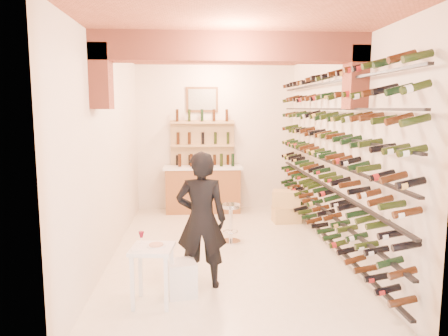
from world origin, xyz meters
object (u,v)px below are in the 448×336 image
at_px(person, 201,220).
at_px(crate_lower, 286,214).
at_px(tasting_table, 152,257).
at_px(white_stool, 181,278).
at_px(back_counter, 203,188).
at_px(wine_rack, 323,154).
at_px(chrome_barstool, 231,220).

xyz_separation_m(person, crate_lower, (1.74, 2.96, -0.71)).
bearing_deg(crate_lower, tasting_table, -124.10).
bearing_deg(white_stool, tasting_table, -148.04).
xyz_separation_m(back_counter, white_stool, (-0.35, -4.20, -0.32)).
xyz_separation_m(white_stool, crate_lower, (1.99, 3.21, -0.05)).
bearing_deg(white_stool, wine_rack, 35.54).
distance_m(wine_rack, person, 2.42).
xyz_separation_m(tasting_table, person, (0.58, 0.46, 0.31)).
relative_size(back_counter, tasting_table, 2.05).
bearing_deg(person, white_stool, 49.84).
bearing_deg(wine_rack, back_counter, 124.66).
relative_size(tasting_table, white_stool, 1.96).
height_order(back_counter, chrome_barstool, back_counter).
bearing_deg(wine_rack, person, -146.05).
distance_m(wine_rack, chrome_barstool, 1.88).
xyz_separation_m(back_counter, crate_lower, (1.64, -0.99, -0.37)).
bearing_deg(crate_lower, back_counter, 148.92).
xyz_separation_m(tasting_table, chrome_barstool, (1.10, 2.22, -0.18)).
relative_size(back_counter, person, 0.98).
height_order(tasting_table, person, person).
xyz_separation_m(wine_rack, back_counter, (-1.83, 2.65, -1.02)).
bearing_deg(crate_lower, chrome_barstool, -135.43).
relative_size(person, chrome_barstool, 2.64).
bearing_deg(back_counter, person, -91.37).
xyz_separation_m(tasting_table, white_stool, (0.32, 0.20, -0.35)).
height_order(white_stool, chrome_barstool, chrome_barstool).
bearing_deg(tasting_table, wine_rack, 41.59).
bearing_deg(person, back_counter, -87.35).
bearing_deg(white_stool, crate_lower, 58.26).
xyz_separation_m(back_counter, tasting_table, (-0.67, -4.41, 0.03)).
relative_size(tasting_table, person, 0.48).
distance_m(tasting_table, chrome_barstool, 2.48).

